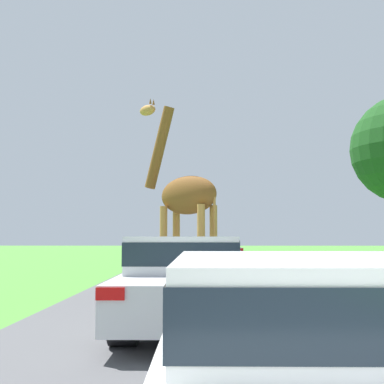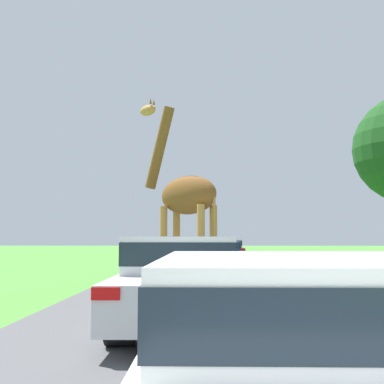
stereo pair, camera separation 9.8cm
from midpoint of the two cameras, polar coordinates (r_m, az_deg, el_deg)
name	(u,v)px [view 1 (the left image)]	position (r m, az deg, el deg)	size (l,w,h in m)	color
road	(205,261)	(29.14, 1.41, -8.18)	(6.90, 120.00, 0.00)	#4C4C4F
giraffe_near_road	(184,200)	(12.51, -1.22, -0.92)	(2.35, 1.94, 5.32)	#B77F3D
car_lead_maroon	(336,376)	(2.81, 15.69, -20.28)	(1.86, 4.30, 1.35)	silver
car_queue_right	(221,253)	(22.67, 3.28, -7.28)	(1.76, 4.55, 1.25)	navy
car_queue_left	(183,278)	(8.04, -1.39, -10.16)	(1.87, 4.80, 1.46)	silver
car_far_ahead	(225,250)	(28.42, 3.87, -6.84)	(1.74, 4.04, 1.29)	gray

